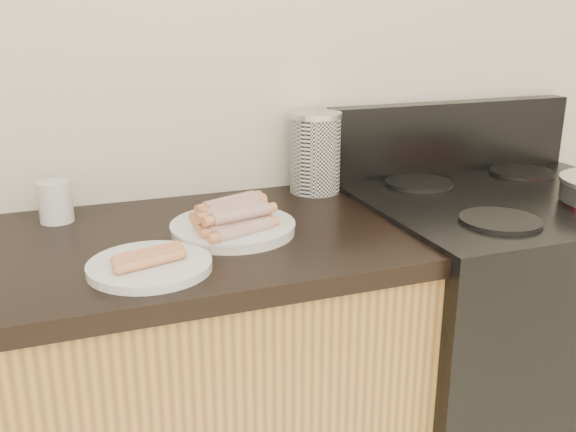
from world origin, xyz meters
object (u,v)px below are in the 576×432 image
object	(u,v)px
main_plate	(233,229)
stove	(494,354)
canister	(315,153)
mug	(55,202)
side_plate	(150,266)

from	to	relation	value
main_plate	stove	bearing A→B (deg)	0.01
canister	mug	xyz separation A→B (m)	(-0.65, -0.03, -0.06)
stove	mug	xyz separation A→B (m)	(-1.09, 0.22, 0.49)
side_plate	canister	size ratio (longest dim) A/B	1.10
side_plate	canister	world-z (taller)	canister
mug	main_plate	bearing A→B (deg)	-31.65
canister	mug	distance (m)	0.65
stove	canister	xyz separation A→B (m)	(-0.44, 0.24, 0.55)
main_plate	mug	world-z (taller)	mug
stove	canister	distance (m)	0.75
main_plate	mug	size ratio (longest dim) A/B	2.83
stove	main_plate	xyz separation A→B (m)	(-0.74, -0.00, 0.45)
side_plate	canister	xyz separation A→B (m)	(0.49, 0.39, 0.10)
stove	mug	distance (m)	1.21
canister	mug	world-z (taller)	canister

